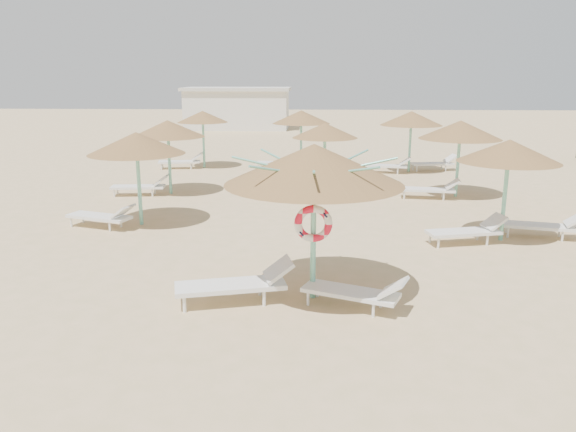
{
  "coord_description": "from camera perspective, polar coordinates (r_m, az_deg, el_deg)",
  "views": [
    {
      "loc": [
        0.19,
        -10.22,
        4.31
      ],
      "look_at": [
        -0.37,
        1.59,
        1.3
      ],
      "focal_mm": 35.0,
      "sensor_mm": 36.0,
      "label": 1
    }
  ],
  "objects": [
    {
      "name": "palapa_field",
      "position": [
        20.36,
        6.13,
        8.54
      ],
      "size": [
        18.39,
        13.96,
        2.72
      ],
      "color": "#77CEB4",
      "rests_on": "ground"
    },
    {
      "name": "ground",
      "position": [
        11.1,
        1.54,
        -8.58
      ],
      "size": [
        120.0,
        120.0,
        0.0
      ],
      "primitive_type": "plane",
      "color": "tan",
      "rests_on": "ground"
    },
    {
      "name": "lounger_main_a",
      "position": [
        10.91,
        -5.07,
        -6.82
      ],
      "size": [
        2.36,
        1.21,
        0.82
      ],
      "rotation": [
        0.0,
        0.0,
        0.25
      ],
      "color": "white",
      "rests_on": "ground"
    },
    {
      "name": "service_hut",
      "position": [
        45.72,
        -5.16,
        10.87
      ],
      "size": [
        8.4,
        4.4,
        3.25
      ],
      "color": "silver",
      "rests_on": "ground"
    },
    {
      "name": "main_palapa",
      "position": [
        10.53,
        2.66,
        5.2
      ],
      "size": [
        3.4,
        3.4,
        3.05
      ],
      "color": "#77CEB4",
      "rests_on": "ground"
    },
    {
      "name": "lounger_main_b",
      "position": [
        10.68,
        7.03,
        -7.65
      ],
      "size": [
        2.03,
        1.28,
        0.71
      ],
      "rotation": [
        0.0,
        0.0,
        -0.39
      ],
      "color": "white",
      "rests_on": "ground"
    }
  ]
}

